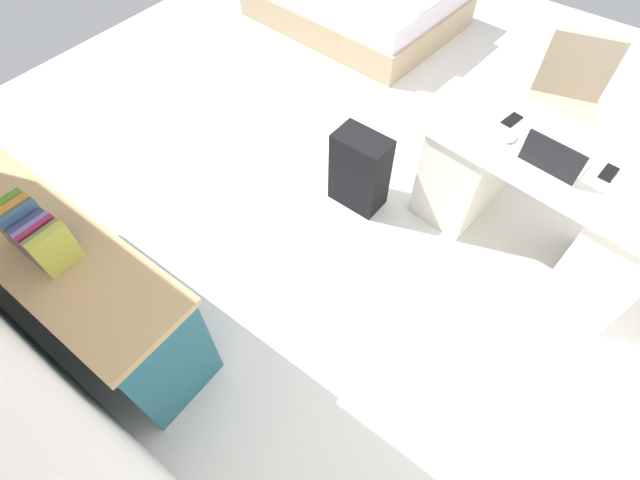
% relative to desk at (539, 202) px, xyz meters
% --- Properties ---
extents(ground_plane, '(6.17, 6.17, 0.00)m').
position_rel_desk_xyz_m(ground_plane, '(1.25, -0.17, -0.39)').
color(ground_plane, silver).
extents(desk, '(1.51, 0.82, 0.74)m').
position_rel_desk_xyz_m(desk, '(0.00, 0.00, 0.00)').
color(desk, silver).
rests_on(desk, ground_plane).
extents(office_chair, '(0.57, 0.57, 0.94)m').
position_rel_desk_xyz_m(office_chair, '(0.20, -0.80, 0.03)').
color(office_chair, black).
rests_on(office_chair, ground_plane).
extents(credenza, '(1.80, 0.48, 0.75)m').
position_rel_desk_xyz_m(credenza, '(1.84, 2.03, -0.01)').
color(credenza, '#235B6B').
rests_on(credenza, ground_plane).
extents(suitcase_black, '(0.37, 0.23, 0.56)m').
position_rel_desk_xyz_m(suitcase_black, '(1.06, 0.35, -0.10)').
color(suitcase_black, black).
rests_on(suitcase_black, ground_plane).
extents(laptop, '(0.33, 0.26, 0.21)m').
position_rel_desk_xyz_m(laptop, '(0.04, 0.11, 0.40)').
color(laptop, silver).
rests_on(laptop, desk).
extents(computer_mouse, '(0.07, 0.11, 0.03)m').
position_rel_desk_xyz_m(computer_mouse, '(0.29, 0.04, 0.37)').
color(computer_mouse, white).
rests_on(computer_mouse, desk).
extents(cell_phone_near_laptop, '(0.08, 0.14, 0.01)m').
position_rel_desk_xyz_m(cell_phone_near_laptop, '(-0.23, -0.03, 0.36)').
color(cell_phone_near_laptop, black).
rests_on(cell_phone_near_laptop, desk).
extents(cell_phone_by_mouse, '(0.09, 0.15, 0.01)m').
position_rel_desk_xyz_m(cell_phone_by_mouse, '(0.35, -0.13, 0.36)').
color(cell_phone_by_mouse, black).
rests_on(cell_phone_by_mouse, desk).
extents(book_row, '(0.36, 0.17, 0.24)m').
position_rel_desk_xyz_m(book_row, '(1.70, 2.03, 0.47)').
color(book_row, '#ABAE3F').
rests_on(book_row, credenza).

